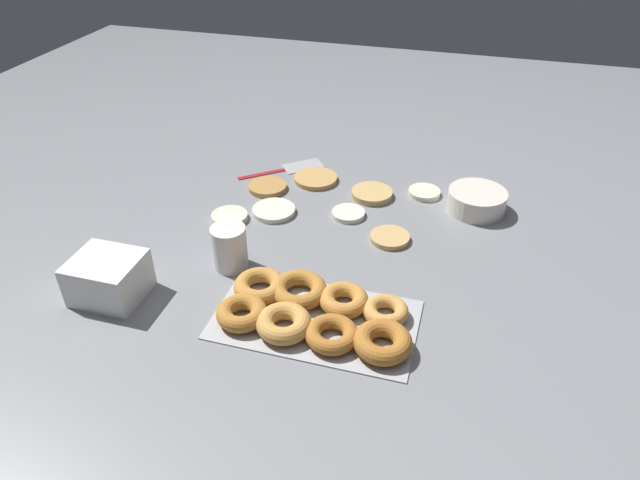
{
  "coord_description": "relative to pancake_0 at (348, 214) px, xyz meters",
  "views": [
    {
      "loc": [
        0.33,
        -1.05,
        0.74
      ],
      "look_at": [
        0.05,
        -0.08,
        0.04
      ],
      "focal_mm": 32.0,
      "sensor_mm": 36.0,
      "label": 1
    }
  ],
  "objects": [
    {
      "name": "paper_cup",
      "position": [
        -0.19,
        -0.26,
        0.04
      ],
      "size": [
        0.07,
        0.07,
        0.1
      ],
      "color": "white",
      "rests_on": "ground_plane"
    },
    {
      "name": "pancake_5",
      "position": [
        0.12,
        -0.07,
        0.0
      ],
      "size": [
        0.09,
        0.09,
        0.01
      ],
      "primitive_type": "cylinder",
      "color": "tan",
      "rests_on": "ground_plane"
    },
    {
      "name": "pancake_1",
      "position": [
        -0.18,
        -0.04,
        0.0
      ],
      "size": [
        0.11,
        0.11,
        0.01
      ],
      "primitive_type": "cylinder",
      "color": "silver",
      "rests_on": "ground_plane"
    },
    {
      "name": "container_stack",
      "position": [
        -0.38,
        -0.42,
        0.04
      ],
      "size": [
        0.13,
        0.12,
        0.09
      ],
      "color": "white",
      "rests_on": "ground_plane"
    },
    {
      "name": "donut_tray",
      "position": [
        0.02,
        -0.38,
        0.01
      ],
      "size": [
        0.38,
        0.22,
        0.04
      ],
      "color": "#ADAFB5",
      "rests_on": "ground_plane"
    },
    {
      "name": "pancake_0",
      "position": [
        0.0,
        0.0,
        0.0
      ],
      "size": [
        0.08,
        0.08,
        0.01
      ],
      "primitive_type": "cylinder",
      "color": "silver",
      "rests_on": "ground_plane"
    },
    {
      "name": "ground_plane",
      "position": [
        -0.07,
        -0.1,
        -0.01
      ],
      "size": [
        3.0,
        3.0,
        0.0
      ],
      "primitive_type": "plane",
      "color": "gray"
    },
    {
      "name": "spatula",
      "position": [
        -0.2,
        0.2,
        -0.0
      ],
      "size": [
        0.21,
        0.18,
        0.01
      ],
      "rotation": [
        0.0,
        0.0,
        0.69
      ],
      "color": "maroon",
      "rests_on": "ground_plane"
    },
    {
      "name": "pancake_4",
      "position": [
        -0.27,
        -0.1,
        0.0
      ],
      "size": [
        0.09,
        0.09,
        0.01
      ],
      "primitive_type": "cylinder",
      "color": "beige",
      "rests_on": "ground_plane"
    },
    {
      "name": "pancake_6",
      "position": [
        -0.23,
        0.07,
        0.0
      ],
      "size": [
        0.1,
        0.1,
        0.01
      ],
      "primitive_type": "cylinder",
      "color": "#B27F42",
      "rests_on": "ground_plane"
    },
    {
      "name": "pancake_7",
      "position": [
        0.16,
        0.15,
        0.0
      ],
      "size": [
        0.08,
        0.08,
        0.01
      ],
      "primitive_type": "cylinder",
      "color": "beige",
      "rests_on": "ground_plane"
    },
    {
      "name": "pancake_2",
      "position": [
        -0.13,
        0.15,
        0.0
      ],
      "size": [
        0.12,
        0.12,
        0.01
      ],
      "primitive_type": "cylinder",
      "color": "tan",
      "rests_on": "ground_plane"
    },
    {
      "name": "batter_bowl",
      "position": [
        0.3,
        0.11,
        0.02
      ],
      "size": [
        0.14,
        0.14,
        0.05
      ],
      "color": "silver",
      "rests_on": "ground_plane"
    },
    {
      "name": "pancake_3",
      "position": [
        0.04,
        0.11,
        0.0
      ],
      "size": [
        0.1,
        0.1,
        0.02
      ],
      "primitive_type": "cylinder",
      "color": "tan",
      "rests_on": "ground_plane"
    }
  ]
}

